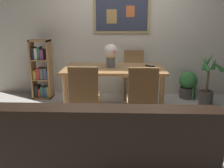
% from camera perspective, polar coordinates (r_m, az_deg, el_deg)
% --- Properties ---
extents(ground_plane, '(12.00, 12.00, 0.00)m').
position_cam_1_polar(ground_plane, '(3.68, 2.38, -9.10)').
color(ground_plane, '#B7B2A8').
extents(wall_back_with_painting, '(5.20, 0.14, 2.60)m').
position_cam_1_polar(wall_back_with_painting, '(4.94, 2.50, 12.69)').
color(wall_back_with_painting, beige).
rests_on(wall_back_with_painting, ground_plane).
extents(dining_table, '(1.60, 0.90, 0.74)m').
position_cam_1_polar(dining_table, '(3.97, 0.47, 2.55)').
color(dining_table, '#9E7042').
rests_on(dining_table, ground_plane).
extents(dining_chair_near_left, '(0.40, 0.41, 0.91)m').
position_cam_1_polar(dining_chair_near_left, '(3.30, -6.30, -2.10)').
color(dining_chair_near_left, '#9E7042').
rests_on(dining_chair_near_left, ground_plane).
extents(dining_chair_near_right, '(0.40, 0.41, 0.91)m').
position_cam_1_polar(dining_chair_near_right, '(3.26, 7.01, -2.33)').
color(dining_chair_near_right, '#9E7042').
rests_on(dining_chair_near_right, ground_plane).
extents(dining_chair_far_right, '(0.40, 0.41, 0.91)m').
position_cam_1_polar(dining_chair_far_right, '(4.74, 5.07, 3.20)').
color(dining_chair_far_right, '#9E7042').
rests_on(dining_chair_far_right, ground_plane).
extents(leather_couch, '(1.80, 0.84, 0.84)m').
position_cam_1_polar(leather_couch, '(2.34, -1.49, -15.55)').
color(leather_couch, black).
rests_on(leather_couch, ground_plane).
extents(bookshelf, '(0.36, 0.28, 1.12)m').
position_cam_1_polar(bookshelf, '(4.89, -15.96, 2.73)').
color(bookshelf, '#9E7042').
rests_on(bookshelf, ground_plane).
extents(potted_ivy, '(0.34, 0.35, 0.57)m').
position_cam_1_polar(potted_ivy, '(4.96, 17.20, -0.11)').
color(potted_ivy, '#4C4742').
rests_on(potted_ivy, ground_plane).
extents(potted_palm, '(0.42, 0.40, 0.94)m').
position_cam_1_polar(potted_palm, '(4.61, 21.24, -0.26)').
color(potted_palm, '#4C4742').
rests_on(potted_palm, ground_plane).
extents(flower_vase, '(0.24, 0.23, 0.37)m').
position_cam_1_polar(flower_vase, '(3.96, -0.26, 7.06)').
color(flower_vase, slate).
rests_on(flower_vase, dining_table).
extents(tv_remote, '(0.15, 0.12, 0.02)m').
position_cam_1_polar(tv_remote, '(4.09, 8.80, 4.20)').
color(tv_remote, black).
rests_on(tv_remote, dining_table).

